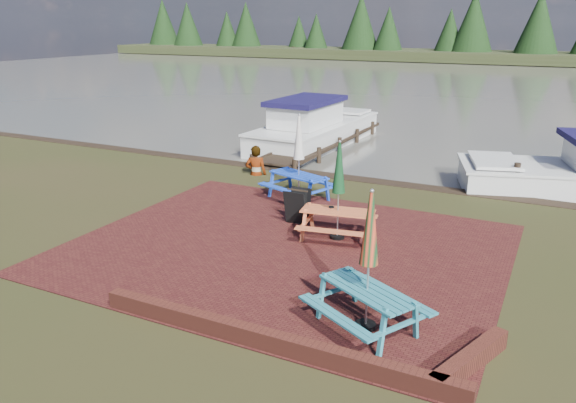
{
  "coord_description": "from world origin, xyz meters",
  "views": [
    {
      "loc": [
        5.05,
        -9.02,
        4.69
      ],
      "look_at": [
        -0.06,
        1.22,
        1.0
      ],
      "focal_mm": 35.0,
      "sensor_mm": 36.0,
      "label": 1
    }
  ],
  "objects_px": {
    "picnic_table_red": "(338,206)",
    "chalkboard": "(297,206)",
    "picnic_table_teal": "(368,283)",
    "boat_jetty": "(314,130)",
    "jetty": "(323,142)",
    "person": "(255,146)",
    "picnic_table_blue": "(299,171)"
  },
  "relations": [
    {
      "from": "picnic_table_blue",
      "to": "person",
      "type": "distance_m",
      "value": 2.91
    },
    {
      "from": "picnic_table_blue",
      "to": "boat_jetty",
      "type": "distance_m",
      "value": 8.06
    },
    {
      "from": "picnic_table_teal",
      "to": "picnic_table_red",
      "type": "relative_size",
      "value": 1.03
    },
    {
      "from": "person",
      "to": "picnic_table_teal",
      "type": "bearing_deg",
      "value": 111.67
    },
    {
      "from": "picnic_table_teal",
      "to": "boat_jetty",
      "type": "height_order",
      "value": "picnic_table_teal"
    },
    {
      "from": "boat_jetty",
      "to": "chalkboard",
      "type": "bearing_deg",
      "value": -65.82
    },
    {
      "from": "jetty",
      "to": "picnic_table_teal",
      "type": "bearing_deg",
      "value": -64.17
    },
    {
      "from": "picnic_table_teal",
      "to": "jetty",
      "type": "distance_m",
      "value": 14.08
    },
    {
      "from": "picnic_table_teal",
      "to": "chalkboard",
      "type": "xyz_separation_m",
      "value": [
        -3.09,
        3.91,
        -0.36
      ]
    },
    {
      "from": "picnic_table_blue",
      "to": "boat_jetty",
      "type": "bearing_deg",
      "value": 130.84
    },
    {
      "from": "chalkboard",
      "to": "person",
      "type": "height_order",
      "value": "person"
    },
    {
      "from": "picnic_table_teal",
      "to": "boat_jetty",
      "type": "xyz_separation_m",
      "value": [
        -6.78,
        13.19,
        -0.35
      ]
    },
    {
      "from": "boat_jetty",
      "to": "picnic_table_teal",
      "type": "bearing_deg",
      "value": -60.32
    },
    {
      "from": "chalkboard",
      "to": "person",
      "type": "xyz_separation_m",
      "value": [
        -3.15,
        3.51,
        0.5
      ]
    },
    {
      "from": "picnic_table_teal",
      "to": "picnic_table_red",
      "type": "bearing_deg",
      "value": 147.52
    },
    {
      "from": "chalkboard",
      "to": "picnic_table_red",
      "type": "bearing_deg",
      "value": -23.55
    },
    {
      "from": "picnic_table_red",
      "to": "jetty",
      "type": "distance_m",
      "value": 10.21
    },
    {
      "from": "picnic_table_teal",
      "to": "person",
      "type": "bearing_deg",
      "value": 159.11
    },
    {
      "from": "picnic_table_teal",
      "to": "boat_jetty",
      "type": "bearing_deg",
      "value": 146.27
    },
    {
      "from": "picnic_table_red",
      "to": "person",
      "type": "bearing_deg",
      "value": 128.03
    },
    {
      "from": "jetty",
      "to": "boat_jetty",
      "type": "relative_size",
      "value": 1.19
    },
    {
      "from": "boat_jetty",
      "to": "picnic_table_red",
      "type": "bearing_deg",
      "value": -60.77
    },
    {
      "from": "picnic_table_red",
      "to": "boat_jetty",
      "type": "bearing_deg",
      "value": 107.2
    },
    {
      "from": "picnic_table_red",
      "to": "picnic_table_teal",
      "type": "bearing_deg",
      "value": -71.11
    },
    {
      "from": "jetty",
      "to": "person",
      "type": "bearing_deg",
      "value": -91.14
    },
    {
      "from": "chalkboard",
      "to": "boat_jetty",
      "type": "relative_size",
      "value": 0.11
    },
    {
      "from": "picnic_table_red",
      "to": "chalkboard",
      "type": "distance_m",
      "value": 1.38
    },
    {
      "from": "chalkboard",
      "to": "picnic_table_teal",
      "type": "bearing_deg",
      "value": -53.4
    },
    {
      "from": "picnic_table_red",
      "to": "jetty",
      "type": "xyz_separation_m",
      "value": [
        -4.28,
        9.24,
        -0.67
      ]
    },
    {
      "from": "chalkboard",
      "to": "jetty",
      "type": "height_order",
      "value": "chalkboard"
    },
    {
      "from": "jetty",
      "to": "person",
      "type": "relative_size",
      "value": 4.83
    },
    {
      "from": "chalkboard",
      "to": "person",
      "type": "bearing_deg",
      "value": 130.22
    }
  ]
}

